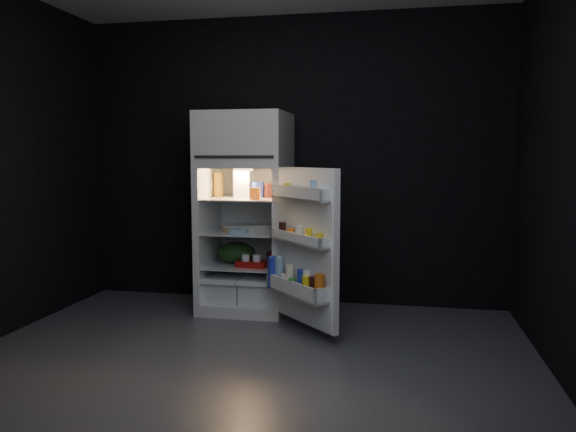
% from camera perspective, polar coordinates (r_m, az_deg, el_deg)
% --- Properties ---
extents(floor, '(4.00, 3.40, 0.00)m').
position_cam_1_polar(floor, '(3.95, -4.39, -14.65)').
color(floor, '#515157').
rests_on(floor, ground).
extents(wall_back, '(4.00, 0.00, 2.70)m').
position_cam_1_polar(wall_back, '(5.35, 0.47, 5.62)').
color(wall_back, black).
rests_on(wall_back, ground).
extents(wall_front, '(4.00, 0.00, 2.70)m').
position_cam_1_polar(wall_front, '(2.11, -17.37, 4.42)').
color(wall_front, black).
rests_on(wall_front, ground).
extents(wall_right, '(0.00, 3.40, 2.70)m').
position_cam_1_polar(wall_right, '(3.68, 27.02, 4.68)').
color(wall_right, black).
rests_on(wall_right, ground).
extents(refrigerator, '(0.76, 0.71, 1.78)m').
position_cam_1_polar(refrigerator, '(5.08, -4.27, 1.11)').
color(refrigerator, white).
rests_on(refrigerator, ground).
extents(fridge_door, '(0.64, 0.65, 1.22)m').
position_cam_1_polar(fridge_door, '(4.35, 1.57, -3.39)').
color(fridge_door, white).
rests_on(fridge_door, ground).
extents(milk_jug, '(0.16, 0.16, 0.24)m').
position_cam_1_polar(milk_jug, '(5.06, -4.69, 3.26)').
color(milk_jug, white).
rests_on(milk_jug, refrigerator).
extents(mayo_jar, '(0.12, 0.12, 0.14)m').
position_cam_1_polar(mayo_jar, '(5.04, -3.12, 2.69)').
color(mayo_jar, '#1E31A5').
rests_on(mayo_jar, refrigerator).
extents(jam_jar, '(0.11, 0.11, 0.13)m').
position_cam_1_polar(jam_jar, '(5.02, -1.88, 2.62)').
color(jam_jar, black).
rests_on(jam_jar, refrigerator).
extents(amber_bottle, '(0.09, 0.09, 0.22)m').
position_cam_1_polar(amber_bottle, '(5.18, -7.10, 3.19)').
color(amber_bottle, '#C48C1F').
rests_on(amber_bottle, refrigerator).
extents(small_carton, '(0.09, 0.07, 0.10)m').
position_cam_1_polar(small_carton, '(4.83, -3.35, 2.30)').
color(small_carton, '#CB6317').
rests_on(small_carton, refrigerator).
extents(egg_carton, '(0.33, 0.20, 0.07)m').
position_cam_1_polar(egg_carton, '(4.93, -3.22, -1.30)').
color(egg_carton, gray).
rests_on(egg_carton, refrigerator).
extents(pie, '(0.37, 0.37, 0.04)m').
position_cam_1_polar(pie, '(5.11, -5.03, -1.23)').
color(pie, tan).
rests_on(pie, refrigerator).
extents(flat_package, '(0.16, 0.09, 0.04)m').
position_cam_1_polar(flat_package, '(4.88, -4.96, -1.58)').
color(flat_package, '#7CA3BF').
rests_on(flat_package, refrigerator).
extents(wrapped_pkg, '(0.13, 0.11, 0.05)m').
position_cam_1_polar(wrapped_pkg, '(5.18, -2.38, -1.05)').
color(wrapped_pkg, '#F5EDC8').
rests_on(wrapped_pkg, refrigerator).
extents(produce_bag, '(0.43, 0.39, 0.20)m').
position_cam_1_polar(produce_bag, '(5.13, -5.29, -3.71)').
color(produce_bag, '#193815').
rests_on(produce_bag, refrigerator).
extents(yogurt_tray, '(0.28, 0.18, 0.05)m').
position_cam_1_polar(yogurt_tray, '(4.96, -3.65, -4.89)').
color(yogurt_tray, '#A0100D').
rests_on(yogurt_tray, refrigerator).
extents(small_can_red, '(0.08, 0.08, 0.09)m').
position_cam_1_polar(small_can_red, '(5.15, -1.75, -4.23)').
color(small_can_red, '#A0100D').
rests_on(small_can_red, refrigerator).
extents(small_can_silver, '(0.06, 0.06, 0.09)m').
position_cam_1_polar(small_can_silver, '(5.21, -1.87, -4.12)').
color(small_can_silver, '#B9B8BC').
rests_on(small_can_silver, refrigerator).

